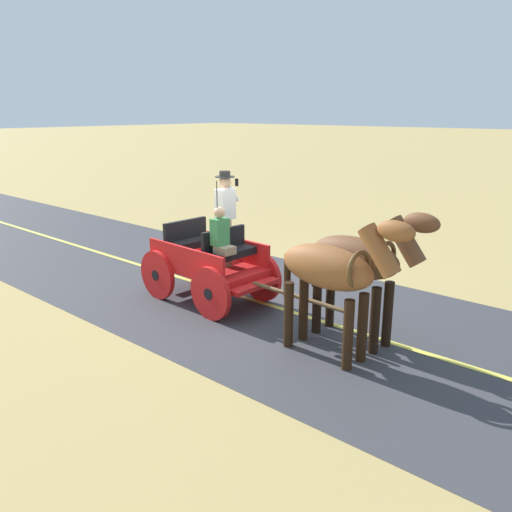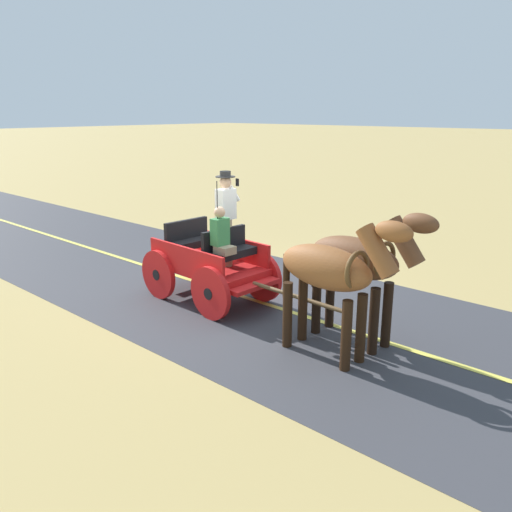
# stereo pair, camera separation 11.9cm
# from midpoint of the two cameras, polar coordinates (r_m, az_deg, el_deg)

# --- Properties ---
(ground_plane) EXTENTS (200.00, 200.00, 0.00)m
(ground_plane) POSITION_cam_midpoint_polar(r_m,az_deg,el_deg) (10.42, -1.95, -4.25)
(ground_plane) COLOR tan
(road_surface) EXTENTS (5.38, 160.00, 0.01)m
(road_surface) POSITION_cam_midpoint_polar(r_m,az_deg,el_deg) (10.42, -1.95, -4.23)
(road_surface) COLOR #38383D
(road_surface) RESTS_ON ground
(road_centre_stripe) EXTENTS (0.12, 160.00, 0.00)m
(road_centre_stripe) POSITION_cam_midpoint_polar(r_m,az_deg,el_deg) (10.42, -1.95, -4.21)
(road_centre_stripe) COLOR #DBCC4C
(road_centre_stripe) RESTS_ON road_surface
(horse_drawn_carriage) EXTENTS (1.51, 4.51, 2.50)m
(horse_drawn_carriage) POSITION_cam_midpoint_polar(r_m,az_deg,el_deg) (9.90, -4.48, -0.42)
(horse_drawn_carriage) COLOR red
(horse_drawn_carriage) RESTS_ON ground
(horse_near_side) EXTENTS (0.66, 2.13, 2.21)m
(horse_near_side) POSITION_cam_midpoint_polar(r_m,az_deg,el_deg) (8.10, 11.68, -0.62)
(horse_near_side) COLOR brown
(horse_near_side) RESTS_ON ground
(horse_off_side) EXTENTS (0.64, 2.13, 2.21)m
(horse_off_side) POSITION_cam_midpoint_polar(r_m,az_deg,el_deg) (7.53, 8.72, -1.73)
(horse_off_side) COLOR brown
(horse_off_side) RESTS_ON ground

